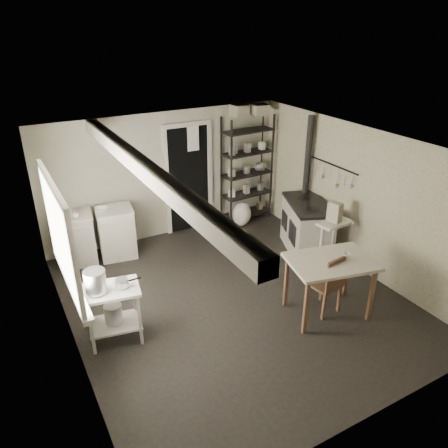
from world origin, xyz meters
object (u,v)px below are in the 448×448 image
shelf_rack (247,175)px  stove (307,228)px  base_cabinets (96,234)px  work_table (328,290)px  flour_sack (242,214)px  stockpot (95,281)px  prep_table (114,313)px  chair (325,281)px

shelf_rack → stove: bearing=-85.6°
stove → shelf_rack: bearing=119.2°
base_cabinets → shelf_rack: size_ratio=0.63×
work_table → base_cabinets: bearing=127.8°
base_cabinets → work_table: size_ratio=1.18×
shelf_rack → flour_sack: 0.77m
shelf_rack → work_table: 3.33m
shelf_rack → stockpot: bearing=-150.3°
stockpot → work_table: size_ratio=0.25×
base_cabinets → flour_sack: 2.82m
base_cabinets → flour_sack: (2.82, -0.07, -0.22)m
stockpot → stove: stockpot is taller
base_cabinets → shelf_rack: (3.04, 0.14, 0.49)m
shelf_rack → prep_table: bearing=-149.1°
stockpot → work_table: bearing=-16.7°
prep_table → base_cabinets: base_cabinets is taller
prep_table → flour_sack: prep_table is taller
chair → base_cabinets: bearing=120.8°
base_cabinets → flour_sack: bearing=7.2°
stove → work_table: 1.81m
shelf_rack → stove: shelf_rack is taller
shelf_rack → chair: bearing=-105.6°
shelf_rack → chair: (-0.66, -3.13, -0.46)m
work_table → chair: 0.13m
stove → flour_sack: (-0.46, 1.43, -0.20)m
prep_table → base_cabinets: (0.34, 2.20, 0.06)m
prep_table → stockpot: (-0.17, -0.01, 0.54)m
chair → flour_sack: 2.96m
stove → chair: chair is taller
prep_table → work_table: work_table is taller
work_table → flour_sack: bearing=81.8°
stove → prep_table: bearing=-147.9°
stockpot → flour_sack: size_ratio=0.59×
stockpot → base_cabinets: bearing=77.0°
shelf_rack → flour_sack: (-0.23, -0.21, -0.71)m
work_table → flour_sack: (0.43, 3.00, -0.14)m
stockpot → base_cabinets: stockpot is taller
work_table → stove: bearing=60.5°
stove → flour_sack: size_ratio=2.45×
prep_table → shelf_rack: shelf_rack is taller
shelf_rack → flour_sack: shelf_rack is taller
shelf_rack → chair: size_ratio=2.31×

